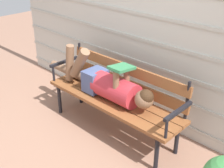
{
  "coord_description": "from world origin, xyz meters",
  "views": [
    {
      "loc": [
        1.94,
        -1.88,
        2.02
      ],
      "look_at": [
        0.0,
        0.12,
        0.61
      ],
      "focal_mm": 46.86,
      "sensor_mm": 36.0,
      "label": 1
    }
  ],
  "objects": [
    {
      "name": "reclining_person",
      "position": [
        -0.08,
        0.12,
        0.58
      ],
      "size": [
        1.69,
        0.27,
        0.51
      ],
      "color": "#B72D38"
    },
    {
      "name": "park_bench",
      "position": [
        0.0,
        0.19,
        0.47
      ],
      "size": [
        1.7,
        0.46,
        0.83
      ],
      "color": "brown",
      "rests_on": "ground"
    },
    {
      "name": "ground_plane",
      "position": [
        0.0,
        0.0,
        0.0
      ],
      "size": [
        12.0,
        12.0,
        0.0
      ],
      "primitive_type": "plane",
      "color": "#936B56"
    },
    {
      "name": "house_siding",
      "position": [
        0.0,
        0.64,
        1.13
      ],
      "size": [
        4.58,
        0.08,
        2.25
      ],
      "color": "beige",
      "rests_on": "ground"
    }
  ]
}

